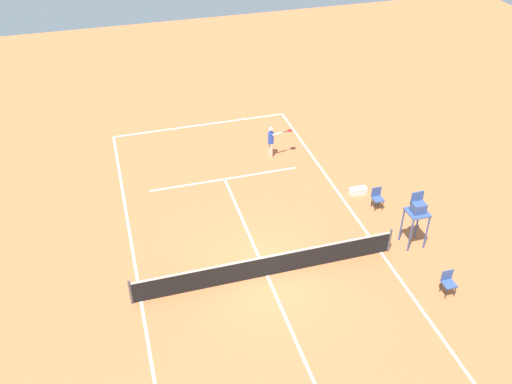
# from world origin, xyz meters

# --- Properties ---
(ground_plane) EXTENTS (60.00, 60.00, 0.00)m
(ground_plane) POSITION_xyz_m (0.00, 0.00, 0.00)
(ground_plane) COLOR #C66B3D
(court_lines) EXTENTS (9.46, 24.56, 0.01)m
(court_lines) POSITION_xyz_m (0.00, 0.00, 0.00)
(court_lines) COLOR white
(court_lines) RESTS_ON ground
(tennis_net) EXTENTS (10.06, 0.10, 1.07)m
(tennis_net) POSITION_xyz_m (0.00, 0.00, 0.50)
(tennis_net) COLOR #4C4C51
(tennis_net) RESTS_ON ground
(player_serving) EXTENTS (1.30, 0.45, 1.65)m
(player_serving) POSITION_xyz_m (-2.73, -8.06, 0.98)
(player_serving) COLOR beige
(player_serving) RESTS_ON ground
(tennis_ball) EXTENTS (0.07, 0.07, 0.07)m
(tennis_ball) POSITION_xyz_m (-3.45, -5.12, 0.03)
(tennis_ball) COLOR #CCE033
(tennis_ball) RESTS_ON ground
(umpire_chair) EXTENTS (0.80, 0.80, 2.41)m
(umpire_chair) POSITION_xyz_m (-6.07, -0.15, 1.61)
(umpire_chair) COLOR #38518C
(umpire_chair) RESTS_ON ground
(courtside_chair_near) EXTENTS (0.44, 0.46, 0.95)m
(courtside_chair_near) POSITION_xyz_m (-5.93, 2.64, 0.53)
(courtside_chair_near) COLOR #262626
(courtside_chair_near) RESTS_ON ground
(courtside_chair_mid) EXTENTS (0.44, 0.46, 0.95)m
(courtside_chair_mid) POSITION_xyz_m (-5.82, -2.75, 0.53)
(courtside_chair_mid) COLOR #262626
(courtside_chair_mid) RESTS_ON ground
(equipment_bag) EXTENTS (0.76, 0.32, 0.30)m
(equipment_bag) POSITION_xyz_m (-5.49, -3.91, 0.15)
(equipment_bag) COLOR white
(equipment_bag) RESTS_ON ground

